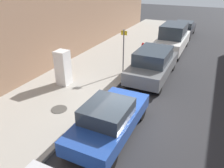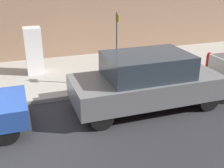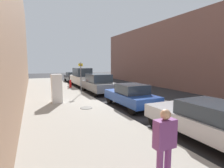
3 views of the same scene
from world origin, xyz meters
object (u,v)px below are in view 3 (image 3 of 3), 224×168
(discarded_refrigerator, at_px, (57,88))
(parked_sedan_silver, at_px, (208,121))
(street_sign_post, at_px, (81,76))
(fire_hydrant, at_px, (70,84))
(pedestrian_walking_far, at_px, (165,142))
(parked_sedan_dark, at_px, (72,77))
(parked_suv_gray, at_px, (98,83))
(parked_hatchback_blue, at_px, (131,95))
(parked_van_white, at_px, (82,77))

(discarded_refrigerator, relative_size, parked_sedan_silver, 0.40)
(discarded_refrigerator, distance_m, street_sign_post, 3.58)
(fire_hydrant, xyz_separation_m, parked_sedan_silver, (1.78, -14.53, 0.18))
(pedestrian_walking_far, distance_m, parked_sedan_dark, 23.30)
(parked_sedan_silver, relative_size, parked_sedan_dark, 1.08)
(fire_hydrant, height_order, parked_suv_gray, parked_suv_gray)
(street_sign_post, bearing_deg, parked_hatchback_blue, -72.42)
(discarded_refrigerator, relative_size, fire_hydrant, 2.23)
(parked_sedan_dark, bearing_deg, discarded_refrigerator, -105.89)
(parked_suv_gray, bearing_deg, street_sign_post, -168.26)
(parked_hatchback_blue, bearing_deg, discarded_refrigerator, 146.49)
(pedestrian_walking_far, relative_size, parked_sedan_silver, 0.35)
(discarded_refrigerator, xyz_separation_m, parked_van_white, (4.00, 8.58, -0.01))
(street_sign_post, xyz_separation_m, parked_van_white, (1.69, 5.91, -0.55))
(pedestrian_walking_far, xyz_separation_m, parked_van_white, (2.99, 17.62, -0.02))
(parked_suv_gray, xyz_separation_m, parked_sedan_dark, (-0.00, 11.04, -0.15))
(parked_van_white, bearing_deg, parked_sedan_silver, -90.00)
(discarded_refrigerator, relative_size, parked_sedan_dark, 0.43)
(parked_sedan_dark, bearing_deg, fire_hydrant, -103.59)
(pedestrian_walking_far, distance_m, parked_hatchback_blue, 7.05)
(discarded_refrigerator, xyz_separation_m, parked_hatchback_blue, (4.00, -2.65, -0.33))
(parked_sedan_silver, xyz_separation_m, parked_hatchback_blue, (-0.00, 5.19, -0.01))
(street_sign_post, xyz_separation_m, pedestrian_walking_far, (-1.30, -11.71, -0.53))
(discarded_refrigerator, distance_m, parked_van_white, 9.47)
(parked_sedan_dark, bearing_deg, parked_van_white, -90.00)
(discarded_refrigerator, xyz_separation_m, fire_hydrant, (2.22, 6.69, -0.50))
(discarded_refrigerator, height_order, pedestrian_walking_far, discarded_refrigerator)
(parked_sedan_silver, bearing_deg, parked_sedan_dark, 90.00)
(fire_hydrant, height_order, parked_sedan_dark, parked_sedan_dark)
(discarded_refrigerator, distance_m, parked_hatchback_blue, 4.81)
(fire_hydrant, distance_m, parked_suv_gray, 4.09)
(parked_sedan_silver, xyz_separation_m, parked_van_white, (-0.00, 16.42, 0.32))
(fire_hydrant, bearing_deg, parked_sedan_silver, -83.00)
(street_sign_post, relative_size, pedestrian_walking_far, 1.61)
(fire_hydrant, distance_m, parked_sedan_dark, 7.59)
(parked_hatchback_blue, distance_m, parked_suv_gray, 5.68)
(street_sign_post, bearing_deg, parked_suv_gray, 11.74)
(discarded_refrigerator, distance_m, pedestrian_walking_far, 9.09)
(parked_hatchback_blue, bearing_deg, parked_suv_gray, 90.00)
(fire_hydrant, bearing_deg, parked_hatchback_blue, -79.19)
(street_sign_post, bearing_deg, parked_sedan_silver, -80.88)
(pedestrian_walking_far, xyz_separation_m, parked_sedan_silver, (2.99, 1.19, -0.33))
(parked_suv_gray, distance_m, parked_van_white, 5.56)
(street_sign_post, relative_size, parked_van_white, 0.51)
(parked_hatchback_blue, bearing_deg, street_sign_post, 107.58)
(parked_sedan_silver, distance_m, parked_suv_gray, 10.86)
(pedestrian_walking_far, bearing_deg, parked_van_white, 24.49)
(fire_hydrant, bearing_deg, street_sign_post, -88.63)
(street_sign_post, height_order, pedestrian_walking_far, street_sign_post)
(pedestrian_walking_far, distance_m, parked_van_white, 17.87)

